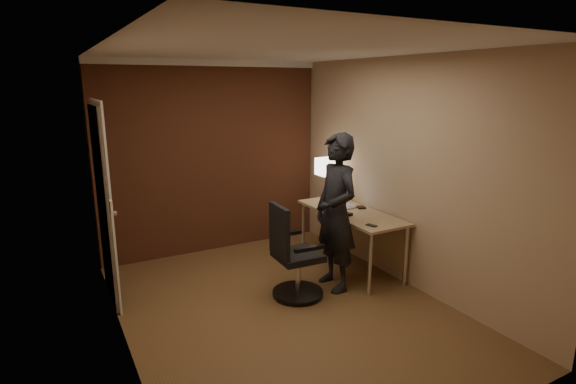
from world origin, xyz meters
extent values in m
plane|color=brown|center=(0.00, 0.00, 0.00)|extent=(4.00, 4.00, 0.00)
plane|color=white|center=(0.00, 0.00, 2.50)|extent=(4.00, 4.00, 0.00)
plane|color=tan|center=(0.00, 2.00, 1.25)|extent=(3.00, 0.00, 3.00)
plane|color=tan|center=(0.00, -2.00, 1.25)|extent=(3.00, 0.00, 3.00)
plane|color=tan|center=(-1.50, 0.00, 1.25)|extent=(0.00, 4.00, 4.00)
plane|color=tan|center=(1.50, 0.00, 1.25)|extent=(0.00, 4.00, 4.00)
cube|color=brown|center=(0.00, 1.97, 1.25)|extent=(2.98, 0.06, 2.50)
cube|color=silver|center=(0.00, 1.96, 2.46)|extent=(3.00, 0.08, 0.08)
cube|color=silver|center=(0.00, -1.96, 2.46)|extent=(3.00, 0.08, 0.08)
cube|color=silver|center=(-1.46, 0.00, 2.46)|extent=(0.08, 4.00, 0.08)
cube|color=silver|center=(1.46, 0.00, 2.46)|extent=(0.08, 4.00, 0.08)
cube|color=silver|center=(-1.48, 1.10, 1.00)|extent=(0.05, 0.82, 2.02)
cube|color=silver|center=(-1.46, 1.10, 1.00)|extent=(0.02, 0.92, 2.12)
cylinder|color=silver|center=(-1.43, 0.77, 1.00)|extent=(0.05, 0.05, 0.05)
cube|color=silver|center=(-1.49, 0.45, 1.15)|extent=(0.02, 0.08, 0.12)
cube|color=tan|center=(1.18, 0.50, 0.71)|extent=(0.60, 1.50, 0.03)
cube|color=tan|center=(1.46, 0.50, 0.43)|extent=(0.02, 1.38, 0.54)
cylinder|color=silver|center=(0.93, -0.19, 0.35)|extent=(0.04, 0.04, 0.70)
cylinder|color=silver|center=(0.93, 1.19, 0.35)|extent=(0.04, 0.04, 0.70)
cylinder|color=silver|center=(1.43, -0.19, 0.35)|extent=(0.04, 0.04, 0.70)
cylinder|color=silver|center=(1.43, 1.19, 0.35)|extent=(0.04, 0.04, 0.70)
cube|color=silver|center=(1.25, 1.16, 0.74)|extent=(0.11, 0.11, 0.01)
cylinder|color=silver|center=(1.25, 1.16, 0.90)|extent=(0.01, 0.01, 0.30)
cube|color=white|center=(1.25, 1.16, 1.16)|extent=(0.22, 0.22, 0.22)
cube|color=silver|center=(1.16, 0.68, 0.74)|extent=(0.34, 0.24, 0.01)
cube|color=silver|center=(1.16, 0.80, 0.85)|extent=(0.33, 0.07, 0.22)
cube|color=#B2CCF2|center=(1.16, 0.79, 0.85)|extent=(0.30, 0.05, 0.19)
cube|color=gray|center=(1.16, 0.67, 0.75)|extent=(0.28, 0.14, 0.00)
cube|color=black|center=(1.05, 0.38, 0.75)|extent=(0.07, 0.11, 0.03)
cube|color=black|center=(1.03, -0.07, 0.73)|extent=(0.09, 0.13, 0.01)
cube|color=black|center=(1.36, 0.54, 0.74)|extent=(0.12, 0.13, 0.02)
cylinder|color=black|center=(0.26, 0.17, 0.04)|extent=(0.54, 0.54, 0.03)
cylinder|color=silver|center=(0.26, 0.17, 0.24)|extent=(0.06, 0.06, 0.41)
cube|color=black|center=(0.26, 0.17, 0.46)|extent=(0.47, 0.47, 0.07)
cube|color=black|center=(0.05, 0.18, 0.76)|extent=(0.07, 0.41, 0.53)
cube|color=black|center=(0.27, 0.42, 0.62)|extent=(0.33, 0.06, 0.04)
cube|color=black|center=(0.25, -0.08, 0.62)|extent=(0.33, 0.06, 0.04)
imported|color=black|center=(0.73, 0.17, 0.86)|extent=(0.44, 0.64, 1.71)
camera|label=1|loc=(-1.95, -3.64, 2.21)|focal=28.00mm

